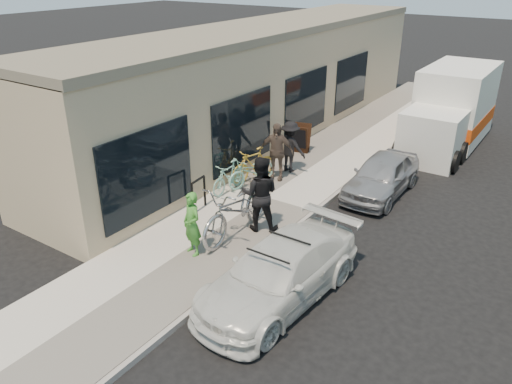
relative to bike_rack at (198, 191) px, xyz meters
The scene contains 17 objects.
ground 3.42m from the bike_rack, 23.59° to the right, with size 120.00×120.00×0.00m, color black.
sidewalk 2.07m from the bike_rack, 57.36° to the left, with size 3.00×34.00×0.15m, color beige.
curb 3.16m from the bike_rack, 32.44° to the left, with size 0.12×34.00×0.13m, color #9E9790.
storefront 7.14m from the bike_rack, 108.12° to the left, with size 3.60×20.00×4.22m.
bike_rack is the anchor object (origin of this frame).
sandwich_board 5.44m from the bike_rack, 89.20° to the left, with size 0.72×0.72×0.99m.
sedan_white 4.22m from the bike_rack, 27.55° to the right, with size 2.08×4.33×1.26m.
sedan_silver 5.39m from the bike_rack, 48.10° to the left, with size 1.41×3.50×1.19m, color #A1A1A6.
moving_truck 10.48m from the bike_rack, 67.38° to the left, with size 2.18×5.74×2.82m.
tandem_bike 1.73m from the bike_rack, 17.12° to the right, with size 0.93×2.65×1.39m, color #AFAFB1.
woman_rider 2.24m from the bike_rack, 53.61° to the right, with size 0.56×0.36×1.52m, color #419331.
man_standing 1.99m from the bike_rack, ahead, with size 0.94×0.73×1.93m, color black.
cruiser_bike_a 1.40m from the bike_rack, 91.33° to the left, with size 0.43×1.51×0.91m, color #85C6B3.
cruiser_bike_b 2.17m from the bike_rack, 82.89° to the left, with size 0.60×1.72×0.90m, color #85C6B3.
cruiser_bike_c 2.52m from the bike_rack, 88.42° to the left, with size 0.47×1.67×1.00m, color gold.
bystander_a 3.80m from the bike_rack, 80.28° to the left, with size 1.06×0.61×1.64m, color black.
bystander_b 3.04m from the bike_rack, 78.32° to the left, with size 1.05×0.44×1.79m, color brown.
Camera 1 is at (4.97, -7.85, 6.31)m, focal length 35.00 mm.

